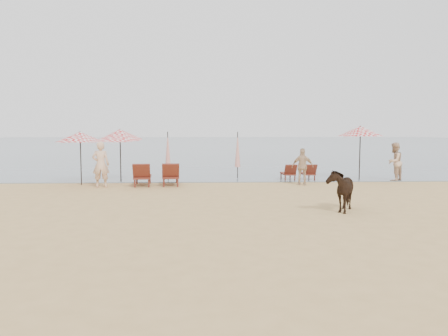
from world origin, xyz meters
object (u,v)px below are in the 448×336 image
object	(u,v)px
umbrella_open_left_b	(120,134)
beachgoer_right_b	(303,167)
umbrella_closed_right	(238,150)
beachgoer_left	(101,164)
lounger_cluster_left	(156,175)
umbrella_open_right	(360,131)
lounger_cluster_right	(298,172)
umbrella_closed_left	(168,151)
beachgoer_right_a	(394,162)
cow	(341,190)
umbrella_open_left_a	(80,137)

from	to	relation	value
umbrella_open_left_b	beachgoer_right_b	bearing A→B (deg)	9.30
umbrella_closed_right	beachgoer_left	distance (m)	6.82
lounger_cluster_left	umbrella_open_right	distance (m)	9.85
lounger_cluster_right	beachgoer_right_b	xyz separation A→B (m)	(-0.20, -1.81, 0.43)
umbrella_closed_left	beachgoer_right_b	distance (m)	6.34
lounger_cluster_right	beachgoer_right_a	xyz separation A→B (m)	(4.46, -0.46, 0.53)
umbrella_closed_left	beachgoer_right_b	xyz separation A→B (m)	(6.02, -1.89, -0.63)
umbrella_closed_right	cow	bearing A→B (deg)	-74.89
umbrella_open_right	beachgoer_right_b	distance (m)	3.92
umbrella_open_left_b	umbrella_closed_right	bearing A→B (deg)	33.68
cow	umbrella_closed_left	bearing A→B (deg)	149.45
lounger_cluster_right	beachgoer_right_b	size ratio (longest dim) A/B	0.95
cow	umbrella_open_left_b	bearing A→B (deg)	160.29
umbrella_open_left_a	umbrella_closed_right	xyz separation A→B (m)	(7.02, 2.45, -0.67)
umbrella_closed_right	beachgoer_left	xyz separation A→B (m)	(-5.96, -3.30, -0.46)
umbrella_open_left_b	beachgoer_right_a	size ratio (longest dim) A/B	1.40
lounger_cluster_right	umbrella_closed_left	xyz separation A→B (m)	(-6.22, 0.08, 1.05)
umbrella_open_left_a	umbrella_open_right	world-z (taller)	umbrella_open_right
beachgoer_right_a	beachgoer_left	bearing A→B (deg)	-31.19
umbrella_open_left_b	beachgoer_left	xyz separation A→B (m)	(-0.47, -1.81, -1.23)
lounger_cluster_left	umbrella_open_right	world-z (taller)	umbrella_open_right
umbrella_open_left_a	beachgoer_left	distance (m)	1.77
umbrella_closed_left	beachgoer_right_a	bearing A→B (deg)	-2.90
umbrella_closed_right	beachgoer_right_a	world-z (taller)	umbrella_closed_right
cow	umbrella_open_left_a	bearing A→B (deg)	169.06
beachgoer_right_b	beachgoer_right_a	bearing A→B (deg)	-152.01
lounger_cluster_left	beachgoer_right_a	size ratio (longest dim) A/B	1.14
beachgoer_left	beachgoer_right_b	bearing A→B (deg)	178.33
umbrella_open_left_a	umbrella_closed_right	world-z (taller)	umbrella_open_left_a
umbrella_open_left_a	lounger_cluster_right	bearing A→B (deg)	23.02
lounger_cluster_left	beachgoer_right_b	xyz separation A→B (m)	(6.34, 0.11, 0.33)
lounger_cluster_left	cow	world-z (taller)	cow
umbrella_open_left_a	umbrella_closed_left	size ratio (longest dim) A/B	1.00
umbrella_closed_right	beachgoer_left	size ratio (longest dim) A/B	1.20
cow	beachgoer_right_b	xyz separation A→B (m)	(0.23, 6.15, 0.17)
umbrella_open_left_b	beachgoer_right_b	size ratio (longest dim) A/B	1.58
cow	beachgoer_right_a	distance (m)	8.95
umbrella_open_right	beachgoer_left	bearing A→B (deg)	167.57
umbrella_closed_left	beachgoer_left	xyz separation A→B (m)	(-2.58, -2.38, -0.47)
lounger_cluster_left	umbrella_open_right	size ratio (longest dim) A/B	0.80
umbrella_open_left_a	umbrella_open_right	distance (m)	12.88
beachgoer_left	beachgoer_right_b	distance (m)	8.62
lounger_cluster_right	beachgoer_right_b	distance (m)	1.87
beachgoer_left	umbrella_closed_right	bearing A→B (deg)	-155.95
beachgoer_right_b	umbrella_closed_right	bearing A→B (deg)	-34.87
lounger_cluster_left	beachgoer_left	distance (m)	2.34
umbrella_open_right	umbrella_open_left_b	bearing A→B (deg)	158.94
cow	beachgoer_left	world-z (taller)	beachgoer_left
umbrella_open_left_a	umbrella_open_left_b	bearing A→B (deg)	46.92
umbrella_open_right	umbrella_closed_right	size ratio (longest dim) A/B	1.13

